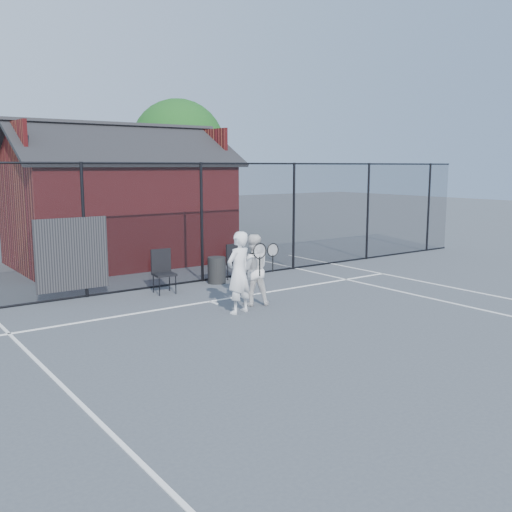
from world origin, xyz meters
TOP-DOWN VIEW (x-y plane):
  - ground at (0.00, 0.00)m, footprint 80.00×80.00m
  - court_lines at (0.00, -1.32)m, footprint 11.02×18.00m
  - fence at (-0.30, 5.00)m, footprint 22.04×3.00m
  - clubhouse at (0.50, 9.00)m, footprint 6.50×4.36m
  - tree_right at (5.50, 14.50)m, footprint 3.97×3.97m
  - player_front at (-0.03, 1.84)m, footprint 0.77×0.61m
  - player_back at (0.59, 2.23)m, footprint 0.90×0.81m
  - chair_left at (-0.42, 4.31)m, footprint 0.53×0.54m
  - chair_right at (1.81, 4.60)m, footprint 0.50×0.52m
  - waste_bin at (1.18, 4.60)m, footprint 0.54×0.54m

SIDE VIEW (x-z plane):
  - ground at x=0.00m, z-range 0.00..0.00m
  - court_lines at x=0.00m, z-range 0.00..0.01m
  - waste_bin at x=1.18m, z-range 0.00..0.66m
  - chair_right at x=1.81m, z-range 0.00..0.90m
  - chair_left at x=-0.42m, z-range 0.00..0.99m
  - player_back at x=0.59m, z-range 0.00..1.50m
  - player_front at x=-0.03m, z-range 0.00..1.65m
  - fence at x=-0.30m, z-range -0.05..2.95m
  - clubhouse at x=0.50m, z-range -0.49..3.70m
  - tree_right at x=5.50m, z-range 0.86..6.56m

